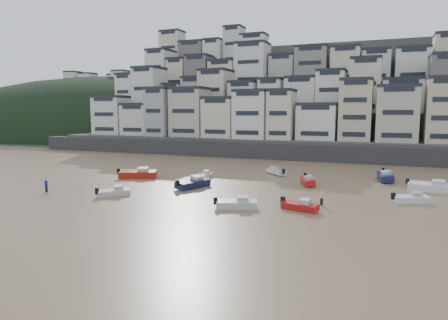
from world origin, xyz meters
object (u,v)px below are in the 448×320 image
at_px(boat_c, 193,182).
at_px(person_blue, 46,185).
at_px(boat_b, 300,205).
at_px(boat_j, 114,191).
at_px(boat_g, 431,186).
at_px(boat_h, 276,171).
at_px(boat_k, 138,173).
at_px(boat_e, 308,180).
at_px(boat_i, 385,175).
at_px(boat_f, 205,175).
at_px(person_pink, 322,198).
at_px(boat_a, 237,203).
at_px(boat_d, 411,198).

relative_size(boat_c, person_blue, 3.45).
height_order(boat_b, boat_j, boat_b).
relative_size(boat_g, person_blue, 3.54).
relative_size(boat_h, boat_k, 0.73).
xyz_separation_m(boat_e, boat_j, (-21.51, -16.69, -0.10)).
relative_size(boat_c, boat_e, 1.18).
bearing_deg(boat_i, person_blue, -64.98).
height_order(boat_f, boat_k, boat_k).
relative_size(boat_f, person_blue, 2.39).
height_order(boat_e, person_pink, person_pink).
bearing_deg(boat_k, boat_e, -13.21).
height_order(boat_i, boat_j, boat_i).
relative_size(boat_k, person_blue, 3.72).
bearing_deg(boat_a, boat_k, 128.14).
relative_size(boat_b, person_pink, 2.57).
xyz_separation_m(boat_e, boat_k, (-26.23, -4.29, 0.19)).
height_order(boat_c, boat_k, boat_k).
xyz_separation_m(boat_g, boat_k, (-42.37, -5.31, 0.04)).
relative_size(boat_c, boat_g, 0.97).
distance_m(boat_b, boat_c, 17.73).
distance_m(boat_f, boat_k, 10.76).
distance_m(boat_a, person_blue, 26.57).
bearing_deg(person_blue, boat_g, 21.78).
relative_size(boat_c, person_pink, 3.45).
bearing_deg(boat_i, boat_d, 4.16).
bearing_deg(boat_i, boat_k, -78.38).
relative_size(boat_i, boat_k, 0.98).
height_order(boat_a, boat_h, boat_a).
relative_size(boat_e, boat_k, 0.79).
relative_size(boat_f, person_pink, 2.39).
xyz_separation_m(boat_h, boat_k, (-19.69, -11.63, 0.24)).
bearing_deg(boat_h, boat_c, 107.86).
xyz_separation_m(boat_k, person_pink, (29.90, -7.64, -0.01)).
xyz_separation_m(boat_a, boat_c, (-9.69, 8.80, 0.15)).
distance_m(boat_c, boat_i, 29.68).
relative_size(boat_a, boat_j, 1.14).
xyz_separation_m(boat_c, boat_h, (7.96, 15.59, -0.17)).
bearing_deg(boat_e, boat_b, -12.56).
xyz_separation_m(boat_g, boat_j, (-37.65, -17.72, -0.25)).
xyz_separation_m(boat_h, person_pink, (10.22, -19.27, 0.22)).
xyz_separation_m(boat_j, person_pink, (25.18, 4.77, 0.28)).
relative_size(boat_a, boat_i, 0.78).
xyz_separation_m(boat_j, person_blue, (-9.86, -1.27, 0.28)).
xyz_separation_m(person_blue, person_pink, (35.04, 6.03, 0.00)).
relative_size(boat_g, boat_j, 1.42).
bearing_deg(person_blue, boat_h, 45.55).
bearing_deg(boat_j, boat_b, -44.43).
distance_m(boat_c, boat_j, 10.97).
xyz_separation_m(boat_e, boat_h, (-6.55, 7.34, -0.05)).
xyz_separation_m(boat_b, boat_f, (-17.92, 14.53, -0.04)).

